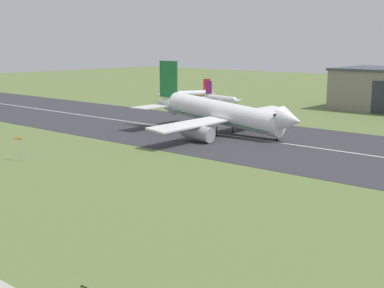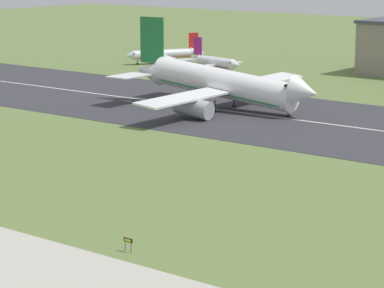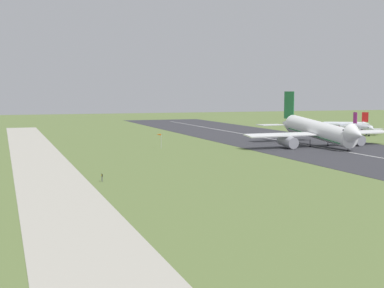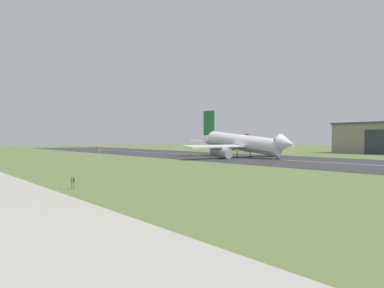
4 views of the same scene
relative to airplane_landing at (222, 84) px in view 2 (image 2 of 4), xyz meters
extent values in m
plane|color=olive|center=(25.67, -59.22, -5.57)|extent=(684.27, 684.27, 0.00)
cube|color=#333338|center=(25.67, -1.31, -5.54)|extent=(444.27, 53.49, 0.06)
cube|color=silver|center=(25.67, -1.31, -5.51)|extent=(399.85, 0.70, 0.01)
cylinder|color=white|center=(0.42, 0.01, 0.24)|extent=(36.22, 7.34, 9.69)
cone|color=white|center=(21.05, 0.61, 0.24)|extent=(6.43, 6.48, 6.82)
cone|color=white|center=(-21.15, -0.61, 1.37)|extent=(8.23, 5.90, 6.37)
cube|color=black|center=(17.94, 0.52, 1.50)|extent=(1.29, 5.39, 0.54)
cube|color=#1E7238|center=(0.42, 0.01, -1.50)|extent=(32.08, 6.91, 3.28)
cube|color=white|center=(1.60, -16.05, -0.87)|extent=(6.62, 26.04, 0.96)
cylinder|color=#A8A8B2|center=(2.71, -13.95, -3.07)|extent=(8.64, 4.15, 4.68)
cube|color=white|center=(0.67, 16.12, -0.87)|extent=(6.62, 26.04, 0.96)
cylinder|color=#A8A8B2|center=(1.90, 14.08, -3.07)|extent=(8.64, 4.15, 4.68)
cube|color=#1E7238|center=(-20.02, -0.58, 8.74)|extent=(6.86, 0.48, 10.71)
cube|color=white|center=(-20.19, -8.56, 1.18)|extent=(6.27, 9.81, 0.24)
cube|color=white|center=(-20.65, 7.38, 1.18)|extent=(6.27, 9.81, 0.24)
cylinder|color=black|center=(17.02, 0.49, -4.24)|extent=(0.24, 0.24, 2.66)
cylinder|color=black|center=(17.02, 0.49, -5.35)|extent=(0.84, 0.84, 0.44)
cylinder|color=black|center=(0.74, -3.76, -4.24)|extent=(0.24, 0.24, 2.66)
cylinder|color=black|center=(0.74, -3.76, -5.35)|extent=(0.84, 0.84, 0.44)
cylinder|color=black|center=(0.52, 3.80, -4.24)|extent=(0.24, 0.24, 2.66)
cylinder|color=black|center=(0.52, 3.80, -5.35)|extent=(0.84, 0.84, 0.44)
cylinder|color=silver|center=(-64.64, 56.40, -2.60)|extent=(11.89, 17.77, 2.88)
cone|color=silver|center=(-69.98, 47.11, -2.60)|extent=(3.79, 3.69, 2.88)
cone|color=silver|center=(-59.08, 66.07, -2.08)|extent=(3.98, 4.29, 2.60)
cube|color=black|center=(-69.27, 48.35, -2.02)|extent=(2.67, 2.18, 0.44)
cube|color=red|center=(-64.64, 56.40, -3.39)|extent=(10.83, 16.06, 0.20)
cube|color=silver|center=(-69.53, 58.78, -3.10)|extent=(8.40, 6.56, 0.40)
cylinder|color=#A8A8B2|center=(-69.27, 57.95, -4.25)|extent=(3.42, 4.14, 1.79)
cube|color=silver|center=(-60.12, 53.37, -3.10)|extent=(8.40, 6.56, 0.40)
cylinder|color=#A8A8B2|center=(-60.97, 53.17, -4.25)|extent=(3.42, 4.14, 1.79)
cube|color=red|center=(-59.34, 65.62, 1.30)|extent=(1.81, 2.86, 4.90)
cube|color=silver|center=(-62.30, 67.78, -2.16)|extent=(5.19, 4.58, 0.24)
cube|color=silver|center=(-55.97, 64.15, -2.16)|extent=(5.19, 4.58, 0.24)
cylinder|color=black|center=(-68.73, 49.28, -4.81)|extent=(0.24, 0.24, 1.54)
cylinder|color=black|center=(-68.73, 49.28, -5.35)|extent=(0.84, 0.84, 0.44)
cylinder|color=black|center=(-66.07, 57.37, -4.81)|extent=(0.24, 0.24, 1.54)
cylinder|color=black|center=(-66.07, 57.37, -5.35)|extent=(0.84, 0.84, 0.44)
cylinder|color=black|center=(-63.07, 55.65, -4.81)|extent=(0.24, 0.24, 1.54)
cylinder|color=black|center=(-63.07, 55.65, -5.35)|extent=(0.84, 0.84, 0.44)
cylinder|color=silver|center=(-36.63, 47.26, -2.32)|extent=(13.54, 5.24, 3.10)
cone|color=silver|center=(-28.74, 45.93, -2.32)|extent=(3.26, 3.52, 3.10)
cone|color=silver|center=(-44.97, 48.66, -1.76)|extent=(4.13, 3.37, 2.79)
cube|color=black|center=(-30.25, 46.18, -1.70)|extent=(1.52, 2.78, 0.44)
cube|color=#991E7A|center=(-36.63, 47.26, -3.17)|extent=(12.21, 4.87, 0.20)
cube|color=silver|center=(-37.26, 41.91, -2.86)|extent=(3.60, 7.95, 0.40)
cylinder|color=#A8A8B2|center=(-36.69, 42.43, -4.07)|extent=(4.29, 2.56, 1.92)
cube|color=silver|center=(-35.48, 52.52, -2.86)|extent=(3.60, 7.95, 0.40)
cylinder|color=#A8A8B2|center=(-35.11, 51.83, -4.07)|extent=(4.29, 2.56, 1.92)
cube|color=#991E7A|center=(-44.42, 48.57, 1.86)|extent=(3.37, 0.83, 5.27)
cube|color=silver|center=(-45.47, 44.77, -1.86)|extent=(3.69, 5.16, 0.24)
cube|color=silver|center=(-44.17, 52.50, -1.86)|extent=(3.69, 5.16, 0.24)
cylinder|color=black|center=(-31.30, 46.36, -4.72)|extent=(0.24, 0.24, 1.70)
cylinder|color=black|center=(-31.30, 46.36, -5.35)|extent=(0.84, 0.84, 0.44)
cylinder|color=black|center=(-37.17, 45.46, -4.72)|extent=(0.24, 0.24, 1.70)
cylinder|color=black|center=(-37.17, 45.46, -5.35)|extent=(0.84, 0.84, 0.44)
cylinder|color=black|center=(-36.55, 49.13, -4.72)|extent=(0.24, 0.24, 1.70)
cylinder|color=black|center=(-36.55, 49.13, -5.35)|extent=(0.84, 0.84, 0.44)
cylinder|color=#4C4C51|center=(49.06, -86.49, -4.97)|extent=(0.10, 0.10, 1.20)
cylinder|color=#4C4C51|center=(49.99, -86.49, -4.97)|extent=(0.10, 0.10, 1.20)
cube|color=black|center=(49.52, -86.49, -4.13)|extent=(1.32, 0.12, 0.48)
cube|color=yellow|center=(49.52, -86.56, -4.13)|extent=(1.00, 0.02, 0.29)
camera|label=1|loc=(88.95, -116.31, 19.49)|focal=50.00mm
camera|label=2|loc=(118.09, -161.99, 29.03)|focal=85.00mm
camera|label=3|loc=(164.42, -106.59, 13.87)|focal=50.00mm
camera|label=4|loc=(104.74, -106.59, 2.08)|focal=35.00mm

